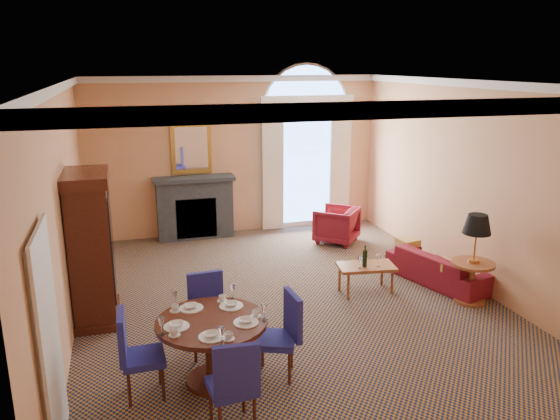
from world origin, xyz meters
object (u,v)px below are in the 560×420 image
object	(u,v)px
armoire	(91,250)
coffee_table	(366,267)
side_table	(475,247)
armchair	(336,225)
sofa	(439,267)
dining_table	(212,336)

from	to	relation	value
armoire	coffee_table	size ratio (longest dim) A/B	2.25
coffee_table	side_table	distance (m)	1.61
side_table	armchair	bearing A→B (deg)	105.32
sofa	coffee_table	distance (m)	1.30
dining_table	sofa	size ratio (longest dim) A/B	0.69
dining_table	side_table	world-z (taller)	side_table
sofa	side_table	size ratio (longest dim) A/B	1.33
armchair	coffee_table	world-z (taller)	coffee_table
armoire	armchair	size ratio (longest dim) A/B	2.67
armchair	side_table	world-z (taller)	side_table
armoire	sofa	bearing A→B (deg)	-2.40
armoire	dining_table	xyz separation A→B (m)	(1.29, -2.05, -0.43)
coffee_table	side_table	size ratio (longest dim) A/B	0.70
coffee_table	armoire	bearing A→B (deg)	-175.35
coffee_table	side_table	world-z (taller)	side_table
dining_table	sofa	world-z (taller)	dining_table
dining_table	armoire	bearing A→B (deg)	122.26
dining_table	armchair	world-z (taller)	dining_table
side_table	sofa	bearing A→B (deg)	93.64
dining_table	coffee_table	size ratio (longest dim) A/B	1.32
armoire	coffee_table	xyz separation A→B (m)	(3.97, -0.24, -0.59)
sofa	armchair	bearing A→B (deg)	1.78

